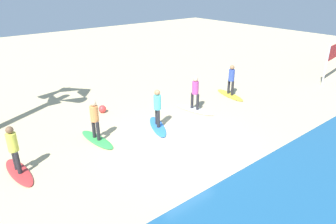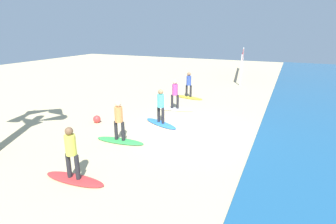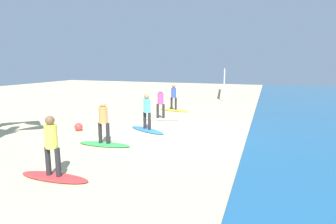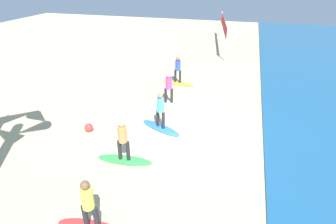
{
  "view_description": "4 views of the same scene",
  "coord_description": "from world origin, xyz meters",
  "views": [
    {
      "loc": [
        7.02,
        8.19,
        5.97
      ],
      "look_at": [
        -0.14,
        -0.58,
        1.04
      ],
      "focal_mm": 32.94,
      "sensor_mm": 36.0,
      "label": 1
    },
    {
      "loc": [
        10.91,
        4.0,
        4.43
      ],
      "look_at": [
        0.03,
        -0.91,
        0.77
      ],
      "focal_mm": 29.03,
      "sensor_mm": 36.0,
      "label": 2
    },
    {
      "loc": [
        10.9,
        3.67,
        3.08
      ],
      "look_at": [
        -0.13,
        -0.36,
        0.97
      ],
      "focal_mm": 29.22,
      "sensor_mm": 36.0,
      "label": 3
    },
    {
      "loc": [
        9.87,
        1.79,
        6.37
      ],
      "look_at": [
        -0.39,
        -1.12,
        0.81
      ],
      "focal_mm": 29.44,
      "sensor_mm": 36.0,
      "label": 4
    }
  ],
  "objects": [
    {
      "name": "surfer_white",
      "position": [
        -2.8,
        -1.77,
        1.04
      ],
      "size": [
        0.32,
        0.45,
        1.64
      ],
      "color": "#232328",
      "rests_on": "surfboard_white"
    },
    {
      "name": "surfboard_green",
      "position": [
        2.36,
        -2.02,
        0.04
      ],
      "size": [
        0.73,
        2.14,
        0.09
      ],
      "primitive_type": "ellipsoid",
      "rotation": [
        0.0,
        0.0,
        1.65
      ],
      "color": "green",
      "rests_on": "ground"
    },
    {
      "name": "surfboard_yellow",
      "position": [
        -5.74,
        -2.02,
        0.04
      ],
      "size": [
        0.97,
        2.17,
        0.09
      ],
      "primitive_type": "ellipsoid",
      "rotation": [
        0.0,
        0.0,
        1.37
      ],
      "color": "yellow",
      "rests_on": "ground"
    },
    {
      "name": "ground_plane",
      "position": [
        0.0,
        0.0,
        0.0
      ],
      "size": [
        60.0,
        60.0,
        0.0
      ],
      "primitive_type": "plane",
      "color": "#CCB789"
    },
    {
      "name": "surfer_blue",
      "position": [
        -0.25,
        -1.42,
        1.04
      ],
      "size": [
        0.32,
        0.43,
        1.64
      ],
      "color": "#232328",
      "rests_on": "surfboard_blue"
    },
    {
      "name": "volleyball_net",
      "position": [
        -15.87,
        -0.32,
        1.79
      ],
      "size": [
        9.0,
        1.44,
        2.5
      ],
      "color": "silver",
      "rests_on": "ground"
    },
    {
      "name": "surfer_red",
      "position": [
        5.43,
        -1.61,
        1.04
      ],
      "size": [
        0.32,
        0.46,
        1.64
      ],
      "color": "#232328",
      "rests_on": "surfboard_red"
    },
    {
      "name": "surfer_green",
      "position": [
        2.36,
        -2.02,
        1.04
      ],
      "size": [
        0.32,
        0.46,
        1.64
      ],
      "color": "#232328",
      "rests_on": "surfboard_green"
    },
    {
      "name": "surfboard_blue",
      "position": [
        -0.25,
        -1.42,
        0.04
      ],
      "size": [
        1.38,
        2.14,
        0.09
      ],
      "primitive_type": "ellipsoid",
      "rotation": [
        0.0,
        0.0,
        1.14
      ],
      "color": "blue",
      "rests_on": "ground"
    },
    {
      "name": "surfer_yellow",
      "position": [
        -5.74,
        -2.02,
        1.04
      ],
      "size": [
        0.32,
        0.45,
        1.64
      ],
      "color": "#232328",
      "rests_on": "surfboard_yellow"
    },
    {
      "name": "beach_ball",
      "position": [
        0.83,
        -4.39,
        0.18
      ],
      "size": [
        0.37,
        0.37,
        0.37
      ],
      "primitive_type": "sphere",
      "color": "#E53838",
      "rests_on": "ground"
    },
    {
      "name": "surfboard_white",
      "position": [
        -2.8,
        -1.77,
        0.04
      ],
      "size": [
        1.0,
        2.17,
        0.09
      ],
      "primitive_type": "ellipsoid",
      "rotation": [
        0.0,
        0.0,
        1.79
      ],
      "color": "white",
      "rests_on": "ground"
    }
  ]
}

